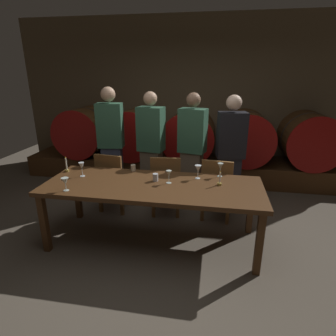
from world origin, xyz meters
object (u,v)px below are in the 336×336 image
object	(u,v)px
guest_center_left	(151,147)
wine_glass_far_left	(82,166)
guest_center_right	(192,150)
wine_glass_left	(65,182)
chair_center	(166,183)
guest_far_left	(111,143)
wine_barrel_far_left	(85,131)
guest_far_right	(230,154)
wine_barrel_far_right	(308,139)
dining_table	(153,189)
wine_glass_far_right	(220,167)
chair_left	(113,179)
candle_left	(67,167)
wine_glass_right	(198,169)
wine_barrel_right	(245,137)
wine_barrel_center	(190,135)
wine_glass_center	(169,174)
chair_right	(217,186)
cup_right	(155,177)
cup_left	(133,168)
wine_barrel_left	(136,133)
candle_right	(220,181)

from	to	relation	value
guest_center_left	wine_glass_far_left	bearing A→B (deg)	68.80
guest_center_right	wine_glass_left	world-z (taller)	guest_center_right
chair_center	guest_far_left	size ratio (longest dim) A/B	0.51
chair_center	wine_glass_far_left	distance (m)	1.16
wine_barrel_far_left	guest_far_right	world-z (taller)	guest_far_right
wine_barrel_far_right	dining_table	xyz separation A→B (m)	(-2.27, -2.22, -0.16)
wine_glass_far_left	wine_glass_far_right	size ratio (longest dim) A/B	1.04
chair_left	guest_far_right	distance (m)	1.70
candle_left	wine_glass_right	xyz separation A→B (m)	(1.66, 0.04, 0.07)
wine_barrel_far_right	guest_center_left	size ratio (longest dim) A/B	0.56
wine_barrel_far_left	wine_barrel_right	bearing A→B (deg)	0.00
wine_barrel_center	wine_glass_far_left	size ratio (longest dim) A/B	5.41
wine_barrel_right	chair_left	xyz separation A→B (m)	(-1.95, -1.55, -0.35)
wine_barrel_far_right	wine_glass_far_left	xyz separation A→B (m)	(-3.16, -2.12, 0.03)
dining_table	wine_glass_far_right	distance (m)	0.86
wine_barrel_far_left	wine_glass_far_right	distance (m)	3.19
wine_glass_center	wine_glass_right	xyz separation A→B (m)	(0.32, 0.20, 0.01)
wine_barrel_right	chair_right	distance (m)	1.67
guest_far_left	wine_glass_center	size ratio (longest dim) A/B	11.53
wine_barrel_right	wine_glass_left	distance (m)	3.30
chair_center	guest_far_right	distance (m)	0.99
wine_barrel_far_right	cup_right	bearing A→B (deg)	-136.78
wine_barrel_far_right	guest_center_left	bearing A→B (deg)	-156.96
chair_left	wine_glass_far_left	world-z (taller)	wine_glass_far_left
guest_far_left	cup_right	bearing A→B (deg)	123.35
wine_barrel_far_left	guest_far_left	size ratio (longest dim) A/B	0.55
guest_far_right	cup_right	size ratio (longest dim) A/B	18.75
cup_left	guest_far_right	bearing A→B (deg)	26.30
wine_glass_left	chair_left	bearing A→B (deg)	82.42
chair_left	chair_right	size ratio (longest dim) A/B	1.00
wine_glass_far_left	wine_glass_far_right	world-z (taller)	wine_glass_far_left
candle_left	dining_table	bearing A→B (deg)	-10.92
dining_table	guest_center_left	world-z (taller)	guest_center_left
wine_barrel_right	wine_glass_left	xyz separation A→B (m)	(-2.08, -2.56, 0.01)
guest_far_left	guest_center_left	xyz separation A→B (m)	(0.64, -0.03, -0.04)
wine_barrel_left	wine_barrel_right	distance (m)	2.03
dining_table	chair_left	bearing A→B (deg)	137.72
guest_center_left	cup_left	xyz separation A→B (m)	(-0.07, -0.74, -0.08)
wine_glass_left	chair_right	bearing A→B (deg)	31.87
chair_right	wine_glass_left	xyz separation A→B (m)	(-1.60, -1.00, 0.36)
dining_table	cup_right	distance (m)	0.15
chair_left	chair_center	bearing A→B (deg)	-171.93
wine_barrel_far_right	wine_glass_left	xyz separation A→B (m)	(-3.14, -2.56, 0.01)
wine_barrel_center	candle_left	distance (m)	2.43
guest_far_left	wine_barrel_left	bearing A→B (deg)	-103.04
candle_right	cup_left	size ratio (longest dim) A/B	2.21
guest_far_left	wine_barrel_far_right	bearing A→B (deg)	-169.54
wine_barrel_right	candle_right	world-z (taller)	wine_barrel_right
candle_left	cup_left	bearing A→B (deg)	12.03
guest_far_left	wine_glass_far_right	xyz separation A→B (m)	(1.67, -0.79, -0.03)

